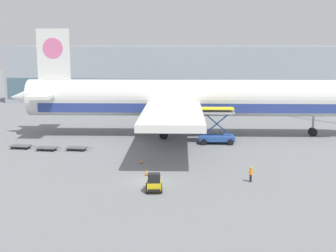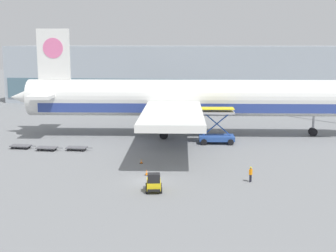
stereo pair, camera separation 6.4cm
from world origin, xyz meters
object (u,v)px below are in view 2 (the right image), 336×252
(traffic_cone_near, at_px, (141,161))
(scissor_lift_loader, at_px, (217,130))
(ground_crew_near, at_px, (251,173))
(baggage_dolly_third, at_px, (77,148))
(baggage_dolly_lead, at_px, (21,146))
(traffic_cone_far, at_px, (147,172))
(baggage_dolly_second, at_px, (47,148))
(airplane_main, at_px, (185,99))
(baggage_tug_mid, at_px, (154,183))

(traffic_cone_near, bearing_deg, scissor_lift_loader, 55.27)
(ground_crew_near, bearing_deg, baggage_dolly_third, 99.32)
(baggage_dolly_third, bearing_deg, baggage_dolly_lead, -179.47)
(ground_crew_near, bearing_deg, traffic_cone_near, 101.34)
(traffic_cone_far, bearing_deg, traffic_cone_near, 106.37)
(baggage_dolly_third, relative_size, traffic_cone_far, 5.63)
(scissor_lift_loader, bearing_deg, baggage_dolly_third, -164.51)
(scissor_lift_loader, relative_size, traffic_cone_near, 9.82)
(baggage_dolly_second, xyz_separation_m, ground_crew_near, (27.32, -11.84, 0.61))
(baggage_dolly_third, distance_m, traffic_cone_near, 11.80)
(baggage_dolly_second, height_order, traffic_cone_far, traffic_cone_far)
(baggage_dolly_third, height_order, traffic_cone_far, traffic_cone_far)
(ground_crew_near, relative_size, traffic_cone_near, 3.08)
(traffic_cone_near, bearing_deg, traffic_cone_far, -73.63)
(baggage_dolly_lead, height_order, baggage_dolly_third, same)
(scissor_lift_loader, height_order, baggage_dolly_third, scissor_lift_loader)
(baggage_dolly_lead, relative_size, ground_crew_near, 2.18)
(scissor_lift_loader, distance_m, baggage_dolly_second, 24.69)
(traffic_cone_far, bearing_deg, baggage_dolly_third, 136.42)
(scissor_lift_loader, relative_size, baggage_dolly_third, 1.46)
(ground_crew_near, relative_size, traffic_cone_far, 2.58)
(airplane_main, xyz_separation_m, baggage_dolly_third, (-14.13, -12.75, -5.45))
(ground_crew_near, xyz_separation_m, traffic_cone_far, (-11.54, 1.28, -0.68))
(traffic_cone_far, bearing_deg, scissor_lift_loader, 67.33)
(airplane_main, distance_m, baggage_tug_mid, 29.98)
(airplane_main, relative_size, scissor_lift_loader, 10.68)
(baggage_tug_mid, distance_m, baggage_dolly_lead, 27.47)
(scissor_lift_loader, height_order, baggage_dolly_second, scissor_lift_loader)
(traffic_cone_near, bearing_deg, baggage_dolly_third, 149.45)
(traffic_cone_near, bearing_deg, ground_crew_near, -26.06)
(baggage_tug_mid, distance_m, baggage_dolly_third, 21.45)
(airplane_main, height_order, baggage_dolly_lead, airplane_main)
(baggage_dolly_third, xyz_separation_m, ground_crew_near, (23.20, -12.37, 0.61))
(baggage_dolly_third, bearing_deg, baggage_dolly_second, -170.72)
(baggage_dolly_third, bearing_deg, ground_crew_near, -26.14)
(baggage_dolly_second, bearing_deg, baggage_tug_mid, -41.09)
(scissor_lift_loader, xyz_separation_m, ground_crew_near, (3.92, -19.53, -1.02))
(baggage_dolly_second, height_order, baggage_dolly_third, same)
(baggage_dolly_lead, bearing_deg, traffic_cone_far, -27.63)
(scissor_lift_loader, relative_size, ground_crew_near, 3.19)
(scissor_lift_loader, bearing_deg, baggage_dolly_lead, -170.70)
(baggage_dolly_lead, xyz_separation_m, traffic_cone_far, (19.91, -11.30, -0.07))
(baggage_dolly_second, distance_m, ground_crew_near, 29.78)
(airplane_main, distance_m, baggage_dolly_lead, 26.23)
(baggage_dolly_second, xyz_separation_m, traffic_cone_near, (14.28, -5.47, -0.12))
(baggage_tug_mid, xyz_separation_m, baggage_dolly_third, (-13.31, 16.81, -0.49))
(baggage_tug_mid, relative_size, traffic_cone_far, 4.00)
(airplane_main, bearing_deg, traffic_cone_near, -106.85)
(airplane_main, relative_size, baggage_dolly_second, 15.59)
(baggage_tug_mid, distance_m, traffic_cone_far, 5.97)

